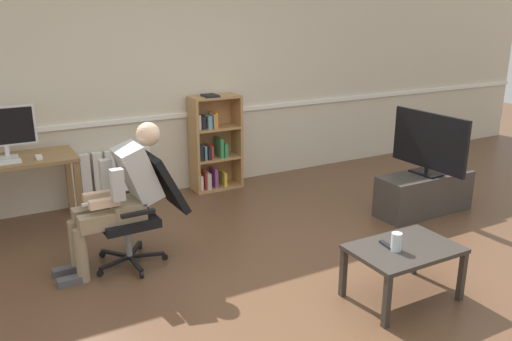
{
  "coord_description": "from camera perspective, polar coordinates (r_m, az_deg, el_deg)",
  "views": [
    {
      "loc": [
        -2.08,
        -3.19,
        2.13
      ],
      "look_at": [
        0.15,
        0.85,
        0.7
      ],
      "focal_mm": 36.69,
      "sensor_mm": 36.0,
      "label": 1
    }
  ],
  "objects": [
    {
      "name": "radiator",
      "position": [
        6.15,
        -15.52,
        -0.69
      ],
      "size": [
        0.93,
        0.08,
        0.61
      ],
      "color": "white",
      "rests_on": "ground_plane"
    },
    {
      "name": "ground_plane",
      "position": [
        4.36,
        3.75,
        -12.06
      ],
      "size": [
        18.0,
        18.0,
        0.0
      ],
      "primitive_type": "plane",
      "color": "brown"
    },
    {
      "name": "bookshelf",
      "position": [
        6.36,
        -4.71,
        2.74
      ],
      "size": [
        0.6,
        0.29,
        1.17
      ],
      "color": "#AD7F4C",
      "rests_on": "ground_plane"
    },
    {
      "name": "computer_mouse",
      "position": [
        5.41,
        -22.59,
        1.36
      ],
      "size": [
        0.06,
        0.1,
        0.03
      ],
      "primitive_type": "cube",
      "color": "white",
      "rests_on": "computer_desk"
    },
    {
      "name": "imac_monitor",
      "position": [
        5.53,
        -25.79,
        4.16
      ],
      "size": [
        0.58,
        0.14,
        0.5
      ],
      "color": "silver",
      "rests_on": "computer_desk"
    },
    {
      "name": "back_wall",
      "position": [
        6.24,
        -9.36,
        9.82
      ],
      "size": [
        12.0,
        0.13,
        2.7
      ],
      "color": "beige",
      "rests_on": "ground_plane"
    },
    {
      "name": "tv_screen",
      "position": [
        5.78,
        18.35,
        2.92
      ],
      "size": [
        0.21,
        0.95,
        0.66
      ],
      "rotation": [
        0.0,
        0.0,
        1.6
      ],
      "color": "black",
      "rests_on": "tv_stand"
    },
    {
      "name": "tv_stand",
      "position": [
        5.94,
        17.83,
        -2.38
      ],
      "size": [
        1.09,
        0.4,
        0.44
      ],
      "color": "#3D3833",
      "rests_on": "ground_plane"
    },
    {
      "name": "office_chair",
      "position": [
        4.6,
        -12.09,
        -3.64
      ],
      "size": [
        0.83,
        0.62,
        0.96
      ],
      "rotation": [
        0.0,
        0.0,
        -1.53
      ],
      "color": "black",
      "rests_on": "ground_plane"
    },
    {
      "name": "computer_desk",
      "position": [
        5.54,
        -25.63,
        -0.03
      ],
      "size": [
        1.29,
        0.6,
        0.76
      ],
      "color": "olive",
      "rests_on": "ground_plane"
    },
    {
      "name": "coffee_table",
      "position": [
        4.13,
        15.83,
        -8.7
      ],
      "size": [
        0.81,
        0.54,
        0.43
      ],
      "color": "#332D28",
      "rests_on": "ground_plane"
    },
    {
      "name": "drinking_glass",
      "position": [
        4.0,
        15.05,
        -7.51
      ],
      "size": [
        0.08,
        0.08,
        0.14
      ],
      "primitive_type": "cylinder",
      "color": "silver",
      "rests_on": "coffee_table"
    },
    {
      "name": "spare_remote",
      "position": [
        4.08,
        14.05,
        -7.89
      ],
      "size": [
        0.05,
        0.15,
        0.02
      ],
      "primitive_type": "cube",
      "rotation": [
        0.0,
        0.0,
        6.16
      ],
      "color": "black",
      "rests_on": "coffee_table"
    },
    {
      "name": "person_seated",
      "position": [
        4.5,
        -14.56,
        -2.47
      ],
      "size": [
        0.97,
        0.4,
        1.23
      ],
      "rotation": [
        0.0,
        0.0,
        -1.53
      ],
      "color": "#937F60",
      "rests_on": "ground_plane"
    },
    {
      "name": "keyboard",
      "position": [
        5.38,
        -26.13,
        0.73
      ],
      "size": [
        0.36,
        0.12,
        0.02
      ],
      "primitive_type": "cube",
      "color": "white",
      "rests_on": "computer_desk"
    }
  ]
}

